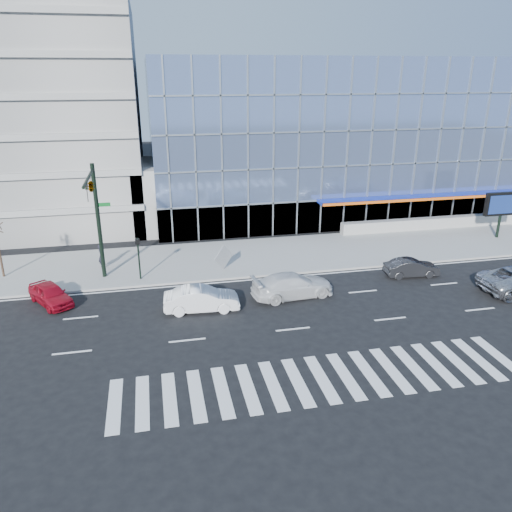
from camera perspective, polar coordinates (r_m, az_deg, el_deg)
The scene contains 15 objects.
ground at distance 32.23m, azimuth 2.26°, elevation -5.01°, with size 160.00×160.00×0.00m, color black.
sidewalk at distance 39.39m, azimuth -0.60°, elevation -0.03°, with size 120.00×8.00×0.15m, color gray.
theatre_building at distance 58.57m, azimuth 9.63°, elevation 13.92°, with size 42.00×26.00×15.00m, color #667CAA.
parking_garage at distance 55.77m, azimuth -26.08°, elevation 14.49°, with size 24.00×24.00×20.00m, color gray.
ramp_block at distance 47.45m, azimuth -10.24°, elevation 6.89°, with size 6.00×8.00×6.00m, color gray.
retaining_wall at distance 52.32m, azimuth 25.29°, elevation 3.83°, with size 30.00×0.80×1.00m, color gray.
traffic_signal at distance 33.83m, azimuth -18.10°, elevation 6.31°, with size 1.14×5.74×8.00m.
ped_signal_post at distance 35.14m, azimuth -13.29°, elevation 0.42°, with size 0.30×0.33×3.00m.
marquee_sign at distance 47.79m, azimuth 26.32°, elevation 5.27°, with size 3.20×0.43×4.00m.
white_suv at distance 32.44m, azimuth 4.21°, elevation -3.35°, with size 2.20×5.41×1.57m, color silver.
white_sedan at distance 30.71m, azimuth -6.24°, elevation -4.91°, with size 1.59×4.57×1.51m, color white.
dark_sedan at distance 37.27m, azimuth 17.37°, elevation -1.29°, with size 1.35×3.87×1.27m, color black.
red_sedan at distance 33.96m, azimuth -22.44°, elevation -4.04°, with size 1.57×3.91×1.33m, color maroon.
pedestrian at distance 38.26m, azimuth -17.25°, elevation -0.04°, with size 0.66×0.44×1.82m, color black.
tilted_panel at distance 36.45m, azimuth -3.73°, elevation -0.12°, with size 1.30×0.06×1.30m, color #9F9F9F.
Camera 1 is at (-7.33, -28.18, 13.81)m, focal length 35.00 mm.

